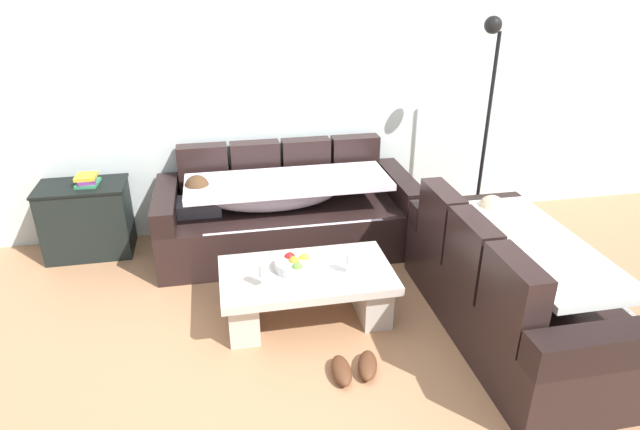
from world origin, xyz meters
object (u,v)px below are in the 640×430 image
coffee_table (307,288)px  wine_glass_near_left (264,271)px  book_stack_on_cabinet (87,180)px  floor_lamp (485,118)px  open_magazine (338,268)px  fruit_bowl (296,264)px  pair_of_shoes (355,368)px  couch_near_window (515,288)px  couch_along_wall (284,213)px  side_cabinet (87,219)px  wine_glass_near_right (350,260)px

coffee_table → wine_glass_near_left: bearing=-156.4°
book_stack_on_cabinet → floor_lamp: floor_lamp is taller
open_magazine → book_stack_on_cabinet: book_stack_on_cabinet is taller
fruit_bowl → pair_of_shoes: bearing=-69.6°
couch_near_window → floor_lamp: floor_lamp is taller
book_stack_on_cabinet → open_magazine: bearing=-35.2°
couch_near_window → book_stack_on_cabinet: bearing=60.1°
couch_along_wall → wine_glass_near_left: 1.26m
book_stack_on_cabinet → floor_lamp: size_ratio=0.11×
couch_along_wall → open_magazine: 1.11m
couch_near_window → side_cabinet: (-3.05, 1.72, -0.01)m
fruit_bowl → floor_lamp: (1.80, 0.94, 0.69)m
book_stack_on_cabinet → pair_of_shoes: (1.81, -1.95, -0.64)m
fruit_bowl → coffee_table: bearing=-29.7°
wine_glass_near_right → side_cabinet: bearing=144.6°
open_magazine → pair_of_shoes: bearing=-108.0°
wine_glass_near_right → side_cabinet: side_cabinet is taller
couch_near_window → coffee_table: size_ratio=1.57×
fruit_bowl → book_stack_on_cabinet: (-1.56, 1.26, 0.26)m
wine_glass_near_left → floor_lamp: floor_lamp is taller
couch_along_wall → couch_near_window: (1.37, -1.49, 0.00)m
couch_near_window → wine_glass_near_right: couch_near_window is taller
coffee_table → floor_lamp: 2.18m
wine_glass_near_left → open_magazine: (0.53, 0.13, -0.11)m
coffee_table → wine_glass_near_left: wine_glass_near_left is taller
side_cabinet → book_stack_on_cabinet: size_ratio=3.27×
book_stack_on_cabinet → floor_lamp: bearing=-5.4°
fruit_bowl → pair_of_shoes: size_ratio=0.85×
wine_glass_near_left → wine_glass_near_right: (0.59, 0.04, 0.00)m
floor_lamp → pair_of_shoes: bearing=-133.4°
couch_along_wall → pair_of_shoes: size_ratio=6.68×
open_magazine → pair_of_shoes: 0.73m
coffee_table → pair_of_shoes: size_ratio=3.63×
couch_along_wall → fruit_bowl: couch_along_wall is taller
book_stack_on_cabinet → couch_near_window: bearing=-29.9°
wine_glass_near_right → book_stack_on_cabinet: size_ratio=0.75×
wine_glass_near_left → side_cabinet: size_ratio=0.23×
wine_glass_near_left → pair_of_shoes: (0.49, -0.52, -0.45)m
coffee_table → wine_glass_near_left: (-0.31, -0.13, 0.26)m
couch_near_window → wine_glass_near_right: size_ratio=11.33×
open_magazine → book_stack_on_cabinet: size_ratio=1.27×
book_stack_on_cabinet → couch_along_wall: bearing=-7.8°
fruit_bowl → open_magazine: 0.30m
floor_lamp → open_magazine: bearing=-146.8°
side_cabinet → wine_glass_near_left: bearing=-46.2°
fruit_bowl → couch_near_window: bearing=-17.6°
couch_along_wall → pair_of_shoes: couch_along_wall is taller
couch_along_wall → wine_glass_near_right: (0.30, -1.18, 0.16)m
fruit_bowl → floor_lamp: bearing=27.7°
coffee_table → book_stack_on_cabinet: (-1.63, 1.30, 0.44)m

